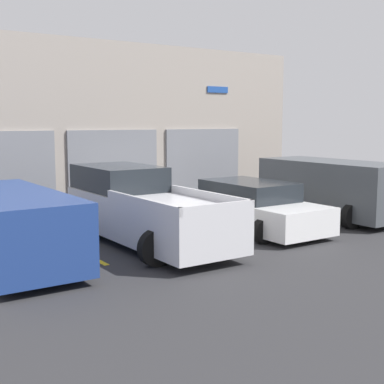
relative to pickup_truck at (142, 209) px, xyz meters
The scene contains 10 objects.
ground_plane 2.28m from the pickup_truck, 41.37° to the left, with size 28.00×28.00×0.00m, color #2D2D30.
shophouse_building 5.27m from the pickup_truck, 71.33° to the left, with size 14.29×0.68×5.43m.
pickup_truck is the anchor object (origin of this frame).
sedan_white 3.20m from the pickup_truck, ahead, with size 2.22×4.53×1.32m.
sedan_side 3.20m from the pickup_truck, behind, with size 2.18×4.68×1.51m.
van_right 6.37m from the pickup_truck, ahead, with size 2.31×4.58×1.74m.
parking_stripe_left 1.82m from the pickup_truck, 169.66° to the right, with size 0.12×2.20×0.01m, color gold.
parking_stripe_centre 1.82m from the pickup_truck, 10.34° to the right, with size 0.12×2.20×0.01m, color gold.
parking_stripe_right 4.86m from the pickup_truck, ahead, with size 0.12×2.20×0.01m, color gold.
parking_stripe_far_right 8.01m from the pickup_truck, ahead, with size 0.12×2.20×0.01m, color gold.
Camera 1 is at (-7.70, -12.56, 2.92)m, focal length 50.00 mm.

